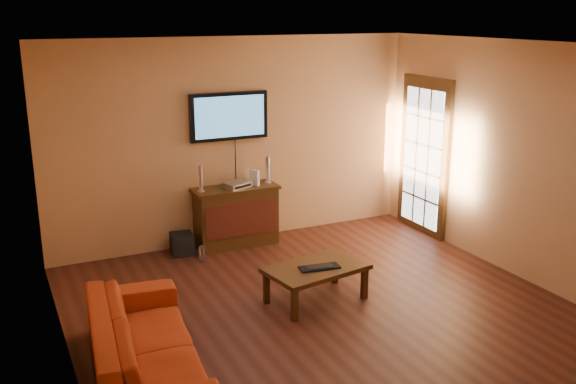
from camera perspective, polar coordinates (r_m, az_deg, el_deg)
ground_plane at (r=6.74m, az=3.38°, el=-10.68°), size 5.00×5.00×0.00m
room_walls at (r=6.72m, az=1.03°, el=4.51°), size 5.00×5.00×5.00m
french_door at (r=9.03m, az=11.98°, el=2.98°), size 0.07×1.02×2.22m
media_console at (r=8.47m, az=-4.62°, el=-2.14°), size 1.13×0.43×0.79m
television at (r=8.33m, az=-5.26°, el=6.72°), size 1.04×0.08×0.62m
coffee_table at (r=6.86m, az=2.51°, el=-7.00°), size 1.14×0.80×0.40m
sofa at (r=5.56m, az=-12.64°, el=-12.34°), size 0.85×2.20×0.84m
speaker_left at (r=8.16m, az=-7.77°, el=1.07°), size 0.09×0.09×0.33m
speaker_right at (r=8.51m, az=-1.80°, el=1.89°), size 0.10×0.10×0.35m
av_receiver at (r=8.34m, az=-4.58°, el=0.65°), size 0.39×0.33×0.08m
game_console at (r=8.41m, az=-3.01°, el=1.28°), size 0.10×0.15×0.21m
subwoofer at (r=8.32m, az=-9.41°, el=-4.57°), size 0.30×0.30×0.28m
bottle at (r=8.05m, az=-7.67°, el=-5.47°), size 0.08×0.08×0.22m
keyboard at (r=6.79m, az=2.82°, el=-6.70°), size 0.45×0.22×0.03m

